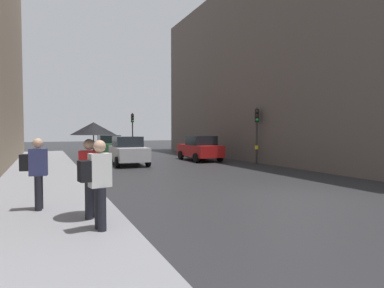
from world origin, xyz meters
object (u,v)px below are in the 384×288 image
Objects in this scene: car_silver_hatchback at (128,151)px; traffic_light_far_median at (133,125)px; traffic_light_mid_street at (257,125)px; pedestrian_with_grey_backpack at (36,169)px; car_red_sedan at (200,148)px; car_green_estate at (109,146)px; pedestrian_with_umbrella at (92,143)px; pedestrian_with_black_backpack at (98,179)px.

traffic_light_far_median is at bearing 74.32° from car_silver_hatchback.
traffic_light_mid_street is 0.92× the size of traffic_light_far_median.
traffic_light_mid_street is at bearing 32.89° from pedestrian_with_grey_backpack.
traffic_light_mid_street is 4.48m from car_red_sedan.
traffic_light_mid_street is 15.34m from traffic_light_far_median.
car_green_estate is (-3.30, -5.35, -1.81)m from traffic_light_far_median.
car_red_sedan is at bearing 48.59° from pedestrian_with_grey_backpack.
pedestrian_with_grey_backpack is at bearing -105.82° from car_green_estate.
pedestrian_with_grey_backpack is (-4.96, -17.51, 0.29)m from car_green_estate.
car_silver_hatchback is at bearing 72.99° from pedestrian_with_umbrella.
pedestrian_with_grey_backpack is (-8.26, -22.86, -1.53)m from traffic_light_far_median.
pedestrian_with_black_backpack reaches higher than car_green_estate.
pedestrian_with_black_backpack is at bearing -137.68° from traffic_light_mid_street.
pedestrian_with_grey_backpack is at bearing -147.11° from traffic_light_mid_street.
car_red_sedan is 1.98× the size of pedestrian_with_umbrella.
pedestrian_with_umbrella is at bearing -101.43° from car_green_estate.
traffic_light_mid_street is at bearing -20.27° from car_silver_hatchback.
traffic_light_far_median reaches higher than car_silver_hatchback.
pedestrian_with_black_backpack reaches higher than car_red_sedan.
car_silver_hatchback is (-3.34, -11.89, -1.81)m from traffic_light_far_median.
pedestrian_with_umbrella is (-3.81, -18.86, 0.96)m from car_green_estate.
pedestrian_with_grey_backpack is (-10.23, -11.60, 0.29)m from car_red_sedan.
traffic_light_mid_street is at bearing -73.62° from traffic_light_far_median.
pedestrian_with_grey_backpack is (-1.15, 1.34, -0.68)m from pedestrian_with_umbrella.
pedestrian_with_umbrella is at bearing -125.05° from car_red_sedan.
pedestrian_with_umbrella reaches higher than pedestrian_with_grey_backpack.
traffic_light_far_median is 2.21× the size of pedestrian_with_grey_backpack.
car_red_sedan is at bearing 54.95° from pedestrian_with_umbrella.
car_silver_hatchback is 1.01× the size of car_red_sedan.
car_silver_hatchback and car_red_sedan have the same top height.
car_red_sedan is (-2.35, 3.46, -1.61)m from traffic_light_mid_street.
pedestrian_with_black_backpack is (-7.14, -25.16, -1.53)m from traffic_light_far_median.
car_silver_hatchback is 1.99× the size of pedestrian_with_umbrella.
car_silver_hatchback is 13.81m from pedestrian_with_black_backpack.
pedestrian_with_umbrella reaches higher than car_red_sedan.
car_green_estate is at bearing 129.12° from traffic_light_mid_street.
car_silver_hatchback is (-0.04, -6.54, 0.00)m from car_green_estate.
traffic_light_far_median is 25.24m from pedestrian_with_umbrella.
traffic_light_far_median is 6.54m from car_green_estate.
car_green_estate is at bearing 79.03° from pedestrian_with_black_backpack.
pedestrian_with_grey_backpack is at bearing -109.87° from traffic_light_far_median.
car_silver_hatchback is at bearing -105.68° from traffic_light_far_median.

